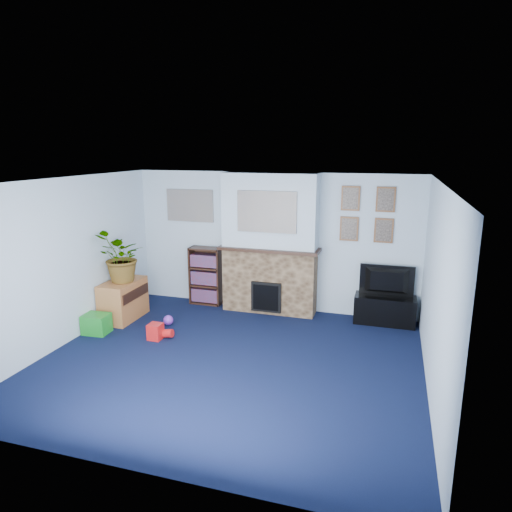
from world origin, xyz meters
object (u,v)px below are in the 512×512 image
(tv_stand, at_px, (385,310))
(bookshelf, at_px, (206,277))
(sideboard, at_px, (123,299))
(television, at_px, (387,281))

(tv_stand, relative_size, bookshelf, 0.92)
(tv_stand, relative_size, sideboard, 1.15)
(sideboard, bearing_deg, bookshelf, 47.51)
(tv_stand, height_order, bookshelf, bookshelf)
(sideboard, bearing_deg, television, 14.23)
(tv_stand, height_order, sideboard, sideboard)
(bookshelf, relative_size, sideboard, 1.25)
(television, distance_m, sideboard, 4.34)
(tv_stand, bearing_deg, television, 90.00)
(television, xyz_separation_m, bookshelf, (-3.16, 0.06, -0.20))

